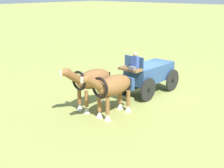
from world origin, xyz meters
TOP-DOWN VIEW (x-y plane):
  - ground_plane at (0.00, 0.00)m, footprint 220.00×220.00m
  - show_wagon at (0.16, 0.00)m, footprint 5.84×1.77m
  - draft_horse_near at (3.82, 0.54)m, footprint 3.09×0.97m
  - draft_horse_off at (3.78, -0.76)m, footprint 3.10×0.96m

SIDE VIEW (x-z plane):
  - ground_plane at x=0.00m, z-range 0.00..0.00m
  - show_wagon at x=0.16m, z-range -0.17..2.41m
  - draft_horse_near at x=3.82m, z-range 0.24..2.45m
  - draft_horse_off at x=3.78m, z-range 0.26..2.52m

